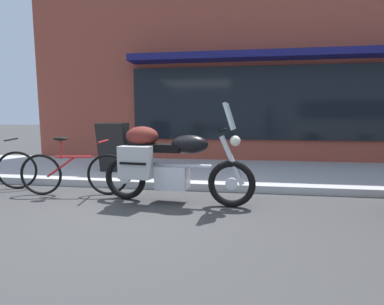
{
  "coord_description": "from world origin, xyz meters",
  "views": [
    {
      "loc": [
        1.38,
        -3.3,
        1.21
      ],
      "look_at": [
        0.79,
        0.78,
        0.7
      ],
      "focal_mm": 26.75,
      "sensor_mm": 36.0,
      "label": 1
    }
  ],
  "objects": [
    {
      "name": "ground_plane",
      "position": [
        0.0,
        0.0,
        0.0
      ],
      "size": [
        80.0,
        80.0,
        0.0
      ],
      "primitive_type": "plane",
      "color": "#3A3A3A"
    },
    {
      "name": "parked_bicycle",
      "position": [
        -1.06,
        0.76,
        0.36
      ],
      "size": [
        1.67,
        0.48,
        0.91
      ],
      "color": "black",
      "rests_on": "ground_plane"
    },
    {
      "name": "sandwich_board_sign",
      "position": [
        -0.99,
        2.08,
        0.61
      ],
      "size": [
        0.55,
        0.42,
        0.97
      ],
      "color": "black",
      "rests_on": "sidewalk_curb"
    },
    {
      "name": "touring_motorcycle",
      "position": [
        0.46,
        0.56,
        0.6
      ],
      "size": [
        2.2,
        0.62,
        1.4
      ],
      "color": "black",
      "rests_on": "ground_plane"
    }
  ]
}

